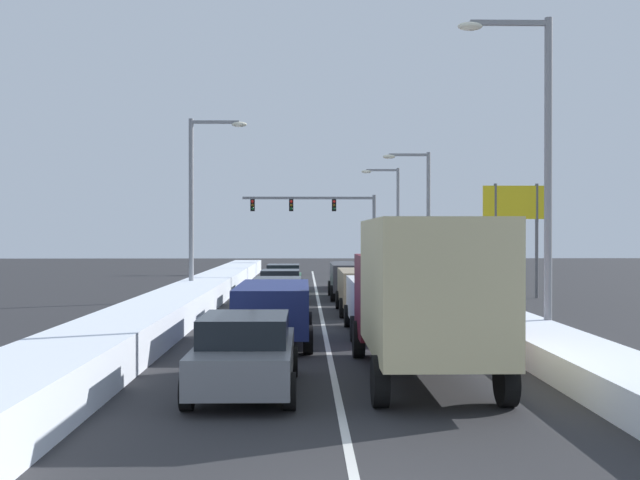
{
  "coord_description": "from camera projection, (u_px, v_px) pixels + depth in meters",
  "views": [
    {
      "loc": [
        -0.62,
        -8.01,
        3.06
      ],
      "look_at": [
        0.35,
        40.5,
        2.7
      ],
      "focal_mm": 42.64,
      "sensor_mm": 36.0,
      "label": 1
    }
  ],
  "objects": [
    {
      "name": "ground_plane",
      "position": [
        321.0,
        315.0,
        28.93
      ],
      "size": [
        135.74,
        135.74,
        0.0
      ],
      "primitive_type": "plane",
      "color": "#28282B"
    },
    {
      "name": "suv_charcoal_right_lane_fourth",
      "position": [
        352.0,
        277.0,
        36.27
      ],
      "size": [
        2.16,
        4.9,
        1.67
      ],
      "color": "#38383D",
      "rests_on": "ground"
    },
    {
      "name": "sedan_silver_center_lane_third",
      "position": [
        278.0,
        298.0,
        27.28
      ],
      "size": [
        2.0,
        4.5,
        1.51
      ],
      "color": "#B7BABF",
      "rests_on": "ground"
    },
    {
      "name": "suv_tan_right_lane_third",
      "position": [
        365.0,
        287.0,
        29.46
      ],
      "size": [
        2.16,
        4.9,
        1.67
      ],
      "color": "#937F60",
      "rests_on": "ground"
    },
    {
      "name": "sedan_green_center_lane_fifth",
      "position": [
        283.0,
        279.0,
        39.32
      ],
      "size": [
        2.0,
        4.5,
        1.51
      ],
      "color": "#1E5633",
      "rests_on": "ground"
    },
    {
      "name": "sedan_red_right_lane_fifth",
      "position": [
        350.0,
        275.0,
        42.71
      ],
      "size": [
        2.0,
        4.5,
        1.51
      ],
      "color": "maroon",
      "rests_on": "ground"
    },
    {
      "name": "snow_bank_left_shoulder",
      "position": [
        201.0,
        292.0,
        34.04
      ],
      "size": [
        2.13,
        57.43,
        0.94
      ],
      "primitive_type": "cube",
      "color": "silver",
      "rests_on": "ground"
    },
    {
      "name": "lane_stripe_between_right_lane_and_center_lane",
      "position": [
        319.0,
        302.0,
        34.14
      ],
      "size": [
        0.14,
        57.43,
        0.01
      ],
      "primitive_type": "cube",
      "color": "silver",
      "rests_on": "ground"
    },
    {
      "name": "snow_bank_right_shoulder",
      "position": [
        436.0,
        295.0,
        34.25
      ],
      "size": [
        1.9,
        57.43,
        0.67
      ],
      "primitive_type": "cube",
      "color": "silver",
      "rests_on": "ground"
    },
    {
      "name": "street_lamp_left_mid",
      "position": [
        199.0,
        192.0,
        34.71
      ],
      "size": [
        2.66,
        0.36,
        8.35
      ],
      "color": "gray",
      "rests_on": "ground"
    },
    {
      "name": "roadside_sign_right",
      "position": [
        516.0,
        214.0,
        36.42
      ],
      "size": [
        3.2,
        0.16,
        5.5
      ],
      "color": "#59595B",
      "rests_on": "ground"
    },
    {
      "name": "sedan_gray_center_lane_nearest",
      "position": [
        245.0,
        353.0,
        14.69
      ],
      "size": [
        2.0,
        4.5,
        1.51
      ],
      "color": "slate",
      "rests_on": "ground"
    },
    {
      "name": "street_lamp_right_mid",
      "position": [
        422.0,
        207.0,
        42.06
      ],
      "size": [
        2.66,
        0.36,
        7.62
      ],
      "color": "gray",
      "rests_on": "ground"
    },
    {
      "name": "box_truck_right_lane_nearest",
      "position": [
        422.0,
        290.0,
        15.87
      ],
      "size": [
        2.53,
        7.2,
        3.36
      ],
      "color": "maroon",
      "rests_on": "ground"
    },
    {
      "name": "street_lamp_right_near",
      "position": [
        536.0,
        151.0,
        21.17
      ],
      "size": [
        2.66,
        0.36,
        9.11
      ],
      "color": "gray",
      "rests_on": "ground"
    },
    {
      "name": "sedan_black_center_lane_fourth",
      "position": [
        281.0,
        287.0,
        33.26
      ],
      "size": [
        2.0,
        4.5,
        1.51
      ],
      "color": "black",
      "rests_on": "ground"
    },
    {
      "name": "suv_white_right_lane_second",
      "position": [
        382.0,
        301.0,
        23.36
      ],
      "size": [
        2.16,
        4.9,
        1.67
      ],
      "color": "silver",
      "rests_on": "ground"
    },
    {
      "name": "suv_navy_center_lane_second",
      "position": [
        273.0,
        308.0,
        21.06
      ],
      "size": [
        2.16,
        4.9,
        1.67
      ],
      "color": "navy",
      "rests_on": "ground"
    },
    {
      "name": "traffic_light_gantry",
      "position": [
        328.0,
        213.0,
        60.22
      ],
      "size": [
        10.6,
        0.47,
        6.2
      ],
      "color": "slate",
      "rests_on": "ground"
    },
    {
      "name": "street_lamp_right_far",
      "position": [
        393.0,
        212.0,
        52.49
      ],
      "size": [
        2.66,
        0.36,
        7.66
      ],
      "color": "gray",
      "rests_on": "ground"
    }
  ]
}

